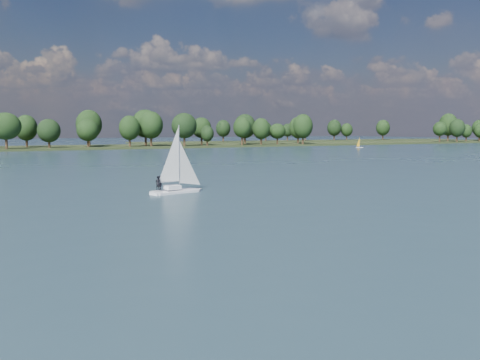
{
  "coord_description": "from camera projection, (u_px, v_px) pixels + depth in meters",
  "views": [
    {
      "loc": [
        -31.28,
        -4.69,
        7.59
      ],
      "look_at": [
        -6.07,
        42.16,
        2.5
      ],
      "focal_mm": 40.0,
      "sensor_mm": 36.0,
      "label": 1
    }
  ],
  "objects": [
    {
      "name": "ground",
      "position": [
        130.0,
        167.0,
        107.25
      ],
      "size": [
        700.0,
        700.0,
        0.0
      ],
      "primitive_type": "plane",
      "color": "#233342",
      "rests_on": "ground"
    },
    {
      "name": "far_shore",
      "position": [
        45.0,
        149.0,
        205.43
      ],
      "size": [
        660.0,
        40.0,
        1.5
      ],
      "primitive_type": "cube",
      "color": "black",
      "rests_on": "ground"
    },
    {
      "name": "far_shore_back",
      "position": [
        311.0,
        142.0,
        322.97
      ],
      "size": [
        220.0,
        30.0,
        1.4
      ],
      "primitive_type": "cube",
      "color": "black",
      "rests_on": "ground"
    },
    {
      "name": "sailboat",
      "position": [
        175.0,
        173.0,
        63.04
      ],
      "size": [
        6.65,
        3.32,
        8.44
      ],
      "rotation": [
        0.0,
        0.0,
        0.25
      ],
      "color": "white",
      "rests_on": "ground"
    },
    {
      "name": "dinghy_orange",
      "position": [
        360.0,
        145.0,
        217.37
      ],
      "size": [
        2.93,
        1.28,
        4.58
      ],
      "rotation": [
        0.0,
        0.0,
        -0.06
      ],
      "color": "silver",
      "rests_on": "ground"
    },
    {
      "name": "treeline",
      "position": [
        17.0,
        128.0,
        197.19
      ],
      "size": [
        563.14,
        73.7,
        18.15
      ],
      "color": "black",
      "rests_on": "ground"
    }
  ]
}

